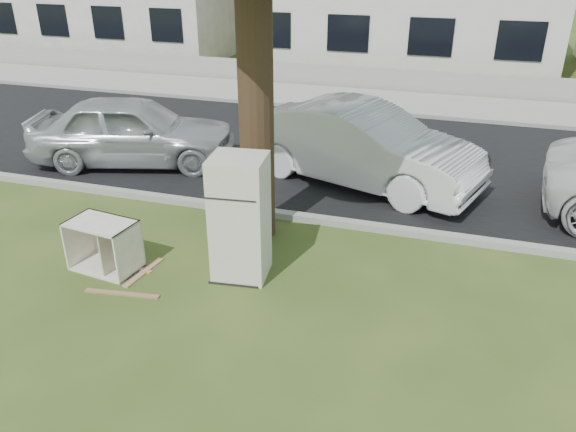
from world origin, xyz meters
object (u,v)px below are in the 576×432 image
(cabinet, at_px, (104,245))
(car_left, at_px, (133,131))
(car_center, at_px, (361,145))
(fridge, at_px, (240,218))

(cabinet, height_order, car_left, car_left)
(car_left, bearing_deg, car_center, -101.10)
(car_center, height_order, car_left, car_center)
(fridge, relative_size, car_center, 0.38)
(fridge, bearing_deg, cabinet, -173.96)
(car_left, bearing_deg, cabinet, -170.08)
(car_center, xyz_separation_m, car_left, (-4.90, -0.36, -0.05))
(car_center, distance_m, car_left, 4.91)
(cabinet, relative_size, car_center, 0.20)
(car_center, bearing_deg, cabinet, 164.40)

